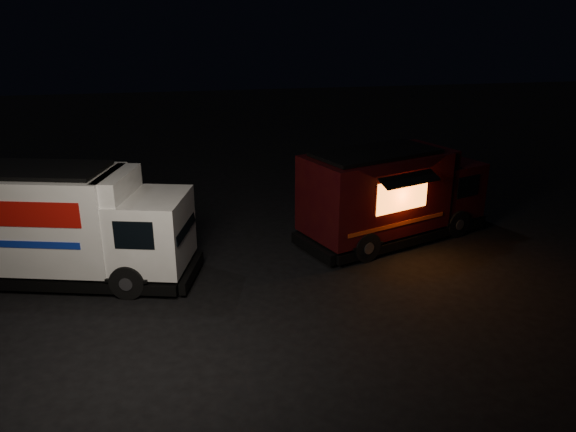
# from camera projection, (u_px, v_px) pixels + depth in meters

# --- Properties ---
(ground) EXTENTS (80.00, 80.00, 0.00)m
(ground) POSITION_uv_depth(u_px,v_px,m) (253.00, 286.00, 15.02)
(ground) COLOR black
(ground) RESTS_ON ground
(white_truck) EXTENTS (7.26, 4.08, 3.12)m
(white_truck) POSITION_uv_depth(u_px,v_px,m) (66.00, 224.00, 14.99)
(white_truck) COLOR white
(white_truck) RESTS_ON ground
(red_truck) EXTENTS (6.79, 4.37, 2.97)m
(red_truck) POSITION_uv_depth(u_px,v_px,m) (394.00, 193.00, 17.80)
(red_truck) COLOR #340A09
(red_truck) RESTS_ON ground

